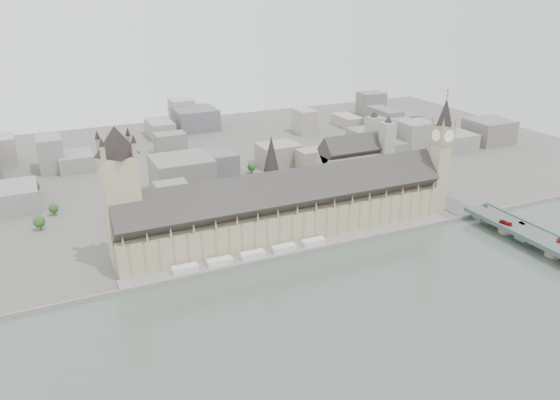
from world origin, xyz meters
name	(u,v)px	position (x,y,z in m)	size (l,w,h in m)	color
ground	(298,245)	(0.00, 0.00, 0.00)	(900.00, 900.00, 0.00)	#595651
river_thames	(443,376)	(0.00, -165.00, 0.00)	(600.00, 600.00, 0.00)	#434F45
embankment_wall	(307,252)	(0.00, -15.00, 1.50)	(600.00, 1.50, 3.00)	slate
river_terrace	(302,248)	(0.00, -7.50, 1.00)	(270.00, 15.00, 2.00)	slate
terrace_tents	(252,255)	(-40.00, -7.00, 4.00)	(118.00, 7.00, 4.00)	silver
palace_of_westminster	(287,209)	(0.00, 19.70, 22.71)	(265.00, 40.73, 55.44)	tan
elizabeth_tower	(441,148)	(138.00, 8.00, 58.09)	(17.00, 17.00, 107.50)	tan
victoria_tower	(121,190)	(-122.00, 26.00, 55.20)	(30.00, 30.00, 100.00)	tan
central_tower	(271,165)	(-10.00, 26.00, 57.92)	(13.00, 13.00, 48.00)	gray
westminster_bridge	(545,246)	(162.00, -87.50, 5.12)	(25.00, 325.00, 10.25)	#474749
westminster_abbey	(356,161)	(110.92, 95.00, 25.08)	(68.00, 36.00, 64.00)	gray
city_skyline_inland	(201,143)	(0.00, 245.00, 19.00)	(720.00, 360.00, 38.00)	gray
park_trees	(255,211)	(-10.00, 60.00, 7.50)	(110.00, 30.00, 15.00)	#1E4A1A
red_bus_north	(506,223)	(155.05, -54.51, 11.64)	(2.33, 9.97, 2.78)	#A51412
car_silver	(522,223)	(167.67, -59.01, 11.05)	(1.69, 4.86, 1.60)	gray
car_approach	(486,206)	(168.77, -19.64, 11.00)	(2.11, 5.19, 1.51)	gray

